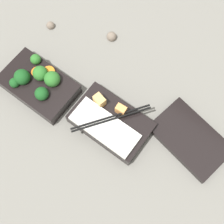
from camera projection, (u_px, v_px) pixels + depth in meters
ground_plane at (76, 105)px, 0.84m from camera, size 3.00×3.00×0.00m
bento_tray_vegetable at (39, 83)px, 0.83m from camera, size 0.20×0.13×0.07m
bento_tray_rice at (110, 123)px, 0.80m from camera, size 0.20×0.18×0.07m
bento_lid at (190, 139)px, 0.80m from camera, size 0.21×0.16×0.02m
pebble_0 at (112, 37)px, 0.91m from camera, size 0.03×0.03×0.03m
pebble_3 at (51, 25)px, 0.92m from camera, size 0.02×0.02×0.02m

